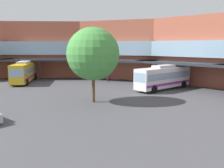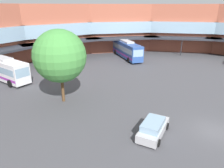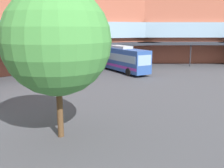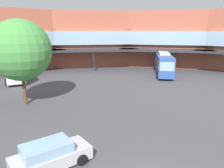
% 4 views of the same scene
% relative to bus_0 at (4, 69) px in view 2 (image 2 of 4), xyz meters
% --- Properties ---
extents(ground_plane, '(128.06, 128.06, 0.00)m').
position_rel_bus_0_xyz_m(ground_plane, '(7.37, -29.09, -1.86)').
color(ground_plane, '#47474C').
extents(station_building, '(85.66, 47.41, 11.40)m').
position_rel_bus_0_xyz_m(station_building, '(7.37, -5.35, 3.87)').
color(station_building, '#AD5942').
rests_on(station_building, ground).
extents(bus_0, '(3.61, 10.58, 3.68)m').
position_rel_bus_0_xyz_m(bus_0, '(0.00, 0.00, 0.00)').
color(bus_0, white).
rests_on(bus_0, ground).
extents(bus_1, '(8.05, 11.81, 3.84)m').
position_rel_bus_0_xyz_m(bus_1, '(24.59, -4.51, 0.08)').
color(bus_1, '#2D519E').
rests_on(bus_1, ground).
extents(parked_car, '(4.72, 2.89, 1.53)m').
position_rel_bus_0_xyz_m(parked_car, '(2.96, -25.19, -1.13)').
color(parked_car, '#B7B7BC').
rests_on(parked_car, ground).
extents(plaza_tree, '(6.12, 6.12, 8.72)m').
position_rel_bus_0_xyz_m(plaza_tree, '(1.68, -13.15, 3.79)').
color(plaza_tree, brown).
rests_on(plaza_tree, ground).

